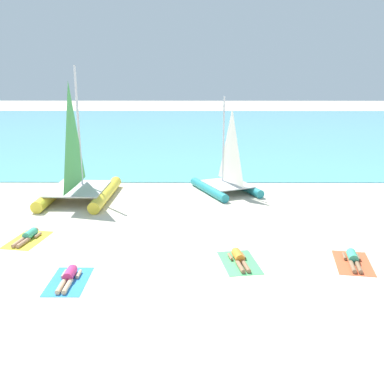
{
  "coord_description": "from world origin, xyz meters",
  "views": [
    {
      "loc": [
        0.11,
        -12.68,
        6.13
      ],
      "look_at": [
        0.0,
        5.02,
        1.2
      ],
      "focal_mm": 42.66,
      "sensor_mm": 36.0,
      "label": 1
    }
  ],
  "objects_px": {
    "towel_center_left": "(69,281)",
    "sunbather_center_right": "(239,258)",
    "sailboat_teal": "(227,178)",
    "sailboat_yellow": "(78,181)",
    "sunbather_center_left": "(69,277)",
    "towel_center_right": "(239,263)",
    "towel_rightmost": "(353,263)",
    "sunbather_rightmost": "(353,259)",
    "sunbather_leftmost": "(28,236)",
    "towel_leftmost": "(28,240)"
  },
  "relations": [
    {
      "from": "towel_center_right",
      "to": "sunbather_rightmost",
      "type": "relative_size",
      "value": 1.21
    },
    {
      "from": "sunbather_leftmost",
      "to": "towel_center_right",
      "type": "bearing_deg",
      "value": -5.25
    },
    {
      "from": "sunbather_leftmost",
      "to": "towel_rightmost",
      "type": "xyz_separation_m",
      "value": [
        11.16,
        -2.01,
        -0.13
      ]
    },
    {
      "from": "towel_center_left",
      "to": "towel_rightmost",
      "type": "height_order",
      "value": "same"
    },
    {
      "from": "sunbather_leftmost",
      "to": "sunbather_rightmost",
      "type": "xyz_separation_m",
      "value": [
        11.17,
        -1.94,
        0.0
      ]
    },
    {
      "from": "towel_leftmost",
      "to": "sunbather_leftmost",
      "type": "distance_m",
      "value": 0.14
    },
    {
      "from": "sailboat_teal",
      "to": "towel_leftmost",
      "type": "height_order",
      "value": "sailboat_teal"
    },
    {
      "from": "sunbather_center_left",
      "to": "towel_center_right",
      "type": "xyz_separation_m",
      "value": [
        5.15,
        1.29,
        -0.13
      ]
    },
    {
      "from": "towel_leftmost",
      "to": "sunbather_leftmost",
      "type": "bearing_deg",
      "value": 80.33
    },
    {
      "from": "towel_center_left",
      "to": "sunbather_center_right",
      "type": "distance_m",
      "value": 5.33
    },
    {
      "from": "towel_center_left",
      "to": "towel_center_right",
      "type": "relative_size",
      "value": 1.0
    },
    {
      "from": "towel_leftmost",
      "to": "sunbather_rightmost",
      "type": "relative_size",
      "value": 1.21
    },
    {
      "from": "towel_leftmost",
      "to": "sunbather_center_right",
      "type": "xyz_separation_m",
      "value": [
        7.52,
        -1.87,
        0.13
      ]
    },
    {
      "from": "sailboat_yellow",
      "to": "sunbather_rightmost",
      "type": "distance_m",
      "value": 12.7
    },
    {
      "from": "sailboat_yellow",
      "to": "towel_center_left",
      "type": "bearing_deg",
      "value": -76.2
    },
    {
      "from": "sunbather_leftmost",
      "to": "sunbather_center_left",
      "type": "height_order",
      "value": "same"
    },
    {
      "from": "sunbather_leftmost",
      "to": "towel_rightmost",
      "type": "relative_size",
      "value": 0.82
    },
    {
      "from": "sunbather_rightmost",
      "to": "towel_center_left",
      "type": "bearing_deg",
      "value": -161.52
    },
    {
      "from": "sunbather_leftmost",
      "to": "sunbather_rightmost",
      "type": "distance_m",
      "value": 11.34
    },
    {
      "from": "sunbather_leftmost",
      "to": "towel_center_right",
      "type": "height_order",
      "value": "sunbather_leftmost"
    },
    {
      "from": "sunbather_rightmost",
      "to": "sunbather_leftmost",
      "type": "bearing_deg",
      "value": 179.47
    },
    {
      "from": "sunbather_center_left",
      "to": "sunbather_center_right",
      "type": "height_order",
      "value": "same"
    },
    {
      "from": "sailboat_yellow",
      "to": "sunbather_rightmost",
      "type": "bearing_deg",
      "value": -31.55
    },
    {
      "from": "sailboat_teal",
      "to": "sunbather_center_left",
      "type": "distance_m",
      "value": 11.15
    },
    {
      "from": "towel_center_left",
      "to": "sunbather_center_left",
      "type": "relative_size",
      "value": 1.22
    },
    {
      "from": "towel_leftmost",
      "to": "sunbather_center_right",
      "type": "relative_size",
      "value": 1.21
    },
    {
      "from": "towel_rightmost",
      "to": "sunbather_leftmost",
      "type": "bearing_deg",
      "value": 169.8
    },
    {
      "from": "sunbather_center_right",
      "to": "towel_rightmost",
      "type": "bearing_deg",
      "value": -9.88
    },
    {
      "from": "sunbather_center_left",
      "to": "sunbather_rightmost",
      "type": "xyz_separation_m",
      "value": [
        8.8,
        1.35,
        0.0
      ]
    },
    {
      "from": "towel_leftmost",
      "to": "sunbather_leftmost",
      "type": "height_order",
      "value": "sunbather_leftmost"
    },
    {
      "from": "towel_center_left",
      "to": "sunbather_center_right",
      "type": "xyz_separation_m",
      "value": [
        5.14,
        1.42,
        0.13
      ]
    },
    {
      "from": "sunbather_center_right",
      "to": "towel_rightmost",
      "type": "relative_size",
      "value": 0.82
    },
    {
      "from": "sunbather_center_left",
      "to": "sunbather_center_right",
      "type": "bearing_deg",
      "value": 14.55
    },
    {
      "from": "sailboat_teal",
      "to": "towel_leftmost",
      "type": "relative_size",
      "value": 2.47
    },
    {
      "from": "sailboat_yellow",
      "to": "sunbather_center_right",
      "type": "xyz_separation_m",
      "value": [
        6.88,
        -7.03,
        -0.78
      ]
    },
    {
      "from": "sunbather_center_right",
      "to": "sunbather_rightmost",
      "type": "xyz_separation_m",
      "value": [
        3.67,
        -0.01,
        0.0
      ]
    },
    {
      "from": "towel_center_left",
      "to": "sunbather_center_left",
      "type": "bearing_deg",
      "value": 90.25
    },
    {
      "from": "towel_center_right",
      "to": "sunbather_center_left",
      "type": "bearing_deg",
      "value": -165.92
    },
    {
      "from": "towel_center_right",
      "to": "sunbather_center_right",
      "type": "xyz_separation_m",
      "value": [
        -0.01,
        0.07,
        0.13
      ]
    },
    {
      "from": "sunbather_center_left",
      "to": "towel_center_right",
      "type": "height_order",
      "value": "sunbather_center_left"
    },
    {
      "from": "sunbather_center_right",
      "to": "sunbather_leftmost",
      "type": "bearing_deg",
      "value": 156.79
    },
    {
      "from": "sailboat_teal",
      "to": "towel_center_left",
      "type": "relative_size",
      "value": 2.47
    },
    {
      "from": "sailboat_teal",
      "to": "sailboat_yellow",
      "type": "bearing_deg",
      "value": 167.64
    },
    {
      "from": "sunbather_center_right",
      "to": "towel_leftmost",
      "type": "bearing_deg",
      "value": 157.28
    },
    {
      "from": "sailboat_yellow",
      "to": "sunbather_rightmost",
      "type": "relative_size",
      "value": 3.92
    },
    {
      "from": "sailboat_teal",
      "to": "towel_center_left",
      "type": "distance_m",
      "value": 11.21
    },
    {
      "from": "towel_leftmost",
      "to": "towel_center_right",
      "type": "relative_size",
      "value": 1.0
    },
    {
      "from": "sailboat_teal",
      "to": "sunbather_center_right",
      "type": "bearing_deg",
      "value": -114.71
    },
    {
      "from": "towel_rightmost",
      "to": "sunbather_center_left",
      "type": "bearing_deg",
      "value": -171.68
    },
    {
      "from": "towel_center_left",
      "to": "towel_center_right",
      "type": "bearing_deg",
      "value": 14.78
    }
  ]
}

